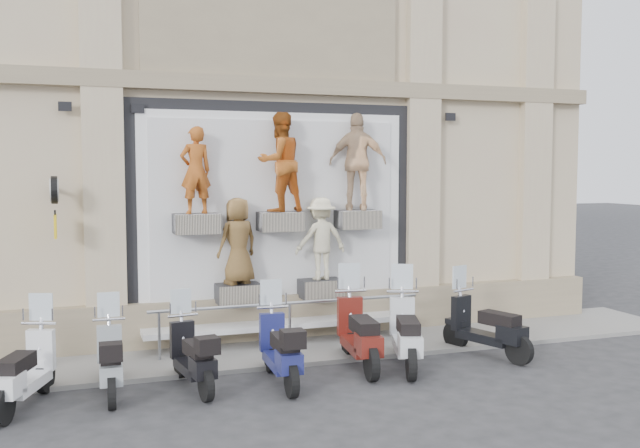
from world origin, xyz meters
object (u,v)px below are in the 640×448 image
(scooter_c, at_px, (110,347))
(scooter_b, at_px, (24,355))
(scooter_f, at_px, (359,318))
(clock_sign_bracket, at_px, (55,199))
(scooter_g, at_px, (406,319))
(scooter_e, at_px, (280,335))
(scooter_d, at_px, (192,342))
(scooter_h, at_px, (487,313))
(guard_rail, at_px, (290,327))

(scooter_c, bearing_deg, scooter_b, -168.71)
(scooter_f, bearing_deg, scooter_c, -170.94)
(scooter_c, distance_m, scooter_f, 3.97)
(scooter_b, height_order, scooter_f, scooter_f)
(clock_sign_bracket, distance_m, scooter_g, 6.13)
(scooter_e, bearing_deg, scooter_g, 7.15)
(scooter_d, bearing_deg, scooter_h, -6.16)
(scooter_d, bearing_deg, guard_rail, 30.15)
(scooter_b, height_order, scooter_h, scooter_h)
(clock_sign_bracket, bearing_deg, guard_rail, -6.84)
(clock_sign_bracket, distance_m, scooter_f, 5.40)
(scooter_h, bearing_deg, scooter_f, 159.04)
(scooter_b, bearing_deg, scooter_c, 29.55)
(scooter_b, xyz_separation_m, scooter_c, (1.14, 0.19, -0.04))
(scooter_f, bearing_deg, scooter_h, 5.51)
(scooter_b, xyz_separation_m, scooter_f, (5.10, 0.29, 0.08))
(guard_rail, bearing_deg, scooter_c, -155.61)
(scooter_c, xyz_separation_m, scooter_e, (2.49, -0.31, 0.05))
(scooter_d, height_order, scooter_h, scooter_h)
(scooter_c, height_order, scooter_f, scooter_f)
(scooter_e, height_order, scooter_f, scooter_f)
(scooter_e, relative_size, scooter_g, 0.93)
(guard_rail, distance_m, scooter_c, 3.49)
(scooter_g, relative_size, scooter_h, 1.07)
(scooter_c, bearing_deg, guard_rail, 26.39)
(scooter_b, height_order, scooter_e, scooter_e)
(scooter_f, xyz_separation_m, scooter_g, (0.74, -0.24, -0.01))
(scooter_b, relative_size, scooter_e, 0.98)
(guard_rail, distance_m, clock_sign_bracket, 4.57)
(guard_rail, height_order, scooter_e, scooter_e)
(clock_sign_bracket, bearing_deg, scooter_e, -34.50)
(clock_sign_bracket, xyz_separation_m, scooter_g, (5.43, -2.04, -1.98))
(clock_sign_bracket, distance_m, scooter_d, 3.47)
(guard_rail, distance_m, scooter_h, 3.49)
(scooter_e, bearing_deg, scooter_b, -179.22)
(guard_rail, bearing_deg, scooter_b, -159.36)
(guard_rail, relative_size, scooter_e, 2.69)
(scooter_f, distance_m, scooter_h, 2.38)
(scooter_b, bearing_deg, scooter_h, 21.88)
(scooter_e, bearing_deg, scooter_d, 174.27)
(guard_rail, xyz_separation_m, clock_sign_bracket, (-3.90, 0.47, 2.34))
(scooter_b, xyz_separation_m, scooter_d, (2.31, 0.07, -0.03))
(scooter_d, bearing_deg, scooter_c, 166.88)
(scooter_h, bearing_deg, guard_rail, 137.04)
(scooter_e, distance_m, scooter_g, 2.22)
(scooter_g, bearing_deg, scooter_h, 25.23)
(clock_sign_bracket, xyz_separation_m, scooter_c, (0.73, -1.91, -2.09))
(guard_rail, relative_size, scooter_g, 2.49)
(scooter_f, bearing_deg, scooter_e, -156.86)
(scooter_b, relative_size, scooter_g, 0.91)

